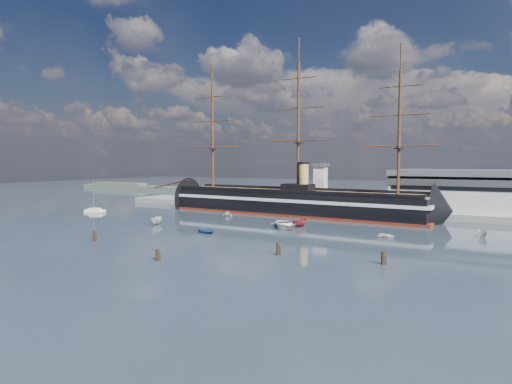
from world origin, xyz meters
The scene contains 18 objects.
ground centered at (0.00, 40.00, 0.00)m, with size 600.00×600.00×0.00m, color #222D38.
quay centered at (10.00, 76.00, 0.00)m, with size 180.00×18.00×2.00m, color slate.
warehouse centered at (58.00, 80.00, 7.98)m, with size 63.00×21.00×11.60m.
quay_tower centered at (3.00, 73.00, 9.75)m, with size 5.00×5.00×15.00m.
shoreline centered at (-139.23, 135.00, 1.45)m, with size 120.00×10.00×4.00m.
warship centered at (-3.82, 60.00, 4.04)m, with size 113.35×21.74×53.94m.
sailboat centered at (-64.60, 32.06, 0.73)m, with size 7.42×4.48×11.43m.
motorboat_a centered at (-25.75, 19.95, 0.00)m, with size 6.71×2.46×2.68m, color silver.
motorboat_b centered at (-5.01, 14.57, 0.00)m, with size 3.33×1.33×1.55m, color navy.
motorboat_c centered at (11.19, 34.76, 0.00)m, with size 6.55×2.40×2.62m, color maroon.
motorboat_d centered at (-18.54, 45.46, 0.00)m, with size 5.83×2.52×2.14m, color silver.
motorboat_e centered at (35.34, 29.35, 0.00)m, with size 3.04×1.22×1.42m, color white.
motorboat_f centered at (54.80, 40.51, 0.00)m, with size 5.51×2.02×2.20m, color beige.
motorboat_g centered at (8.86, 31.01, 0.00)m, with size 6.87×2.75×3.21m, color silver.
piling_near_left centered at (-20.54, -5.98, 0.00)m, with size 0.64×0.64×3.08m, color black.
piling_near_mid centered at (4.44, -13.64, 0.00)m, with size 0.64×0.64×2.77m, color black.
piling_near_right centered at (21.22, 0.57, 0.00)m, with size 0.64×0.64×3.06m, color black.
piling_far_right centered at (40.11, 2.51, 0.00)m, with size 0.64×0.64×2.91m, color black.
Camera 1 is at (55.53, -70.73, 17.34)m, focal length 30.00 mm.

